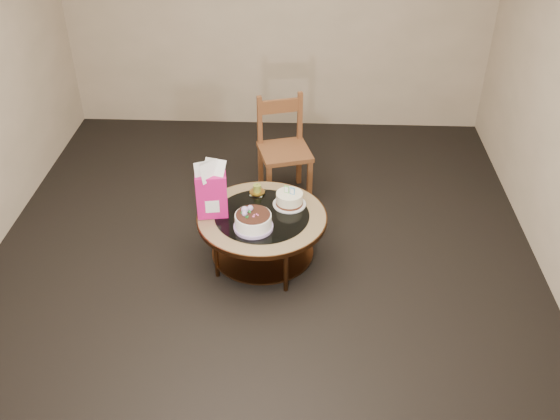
{
  "coord_description": "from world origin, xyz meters",
  "views": [
    {
      "loc": [
        0.32,
        -3.95,
        3.25
      ],
      "look_at": [
        0.14,
        0.02,
        0.5
      ],
      "focal_mm": 40.0,
      "sensor_mm": 36.0,
      "label": 1
    }
  ],
  "objects_px": {
    "cream_cake": "(289,199)",
    "gift_bag": "(211,190)",
    "dining_chair": "(284,149)",
    "decorated_cake": "(253,222)",
    "coffee_table": "(262,223)"
  },
  "relations": [
    {
      "from": "coffee_table",
      "to": "decorated_cake",
      "type": "height_order",
      "value": "decorated_cake"
    },
    {
      "from": "cream_cake",
      "to": "gift_bag",
      "type": "height_order",
      "value": "gift_bag"
    },
    {
      "from": "coffee_table",
      "to": "gift_bag",
      "type": "height_order",
      "value": "gift_bag"
    },
    {
      "from": "gift_bag",
      "to": "dining_chair",
      "type": "distance_m",
      "value": 1.17
    },
    {
      "from": "decorated_cake",
      "to": "cream_cake",
      "type": "distance_m",
      "value": 0.42
    },
    {
      "from": "coffee_table",
      "to": "gift_bag",
      "type": "xyz_separation_m",
      "value": [
        -0.38,
        -0.01,
        0.31
      ]
    },
    {
      "from": "coffee_table",
      "to": "gift_bag",
      "type": "relative_size",
      "value": 2.19
    },
    {
      "from": "gift_bag",
      "to": "dining_chair",
      "type": "bearing_deg",
      "value": 55.04
    },
    {
      "from": "decorated_cake",
      "to": "dining_chair",
      "type": "xyz_separation_m",
      "value": [
        0.18,
        1.2,
        -0.03
      ]
    },
    {
      "from": "cream_cake",
      "to": "dining_chair",
      "type": "distance_m",
      "value": 0.88
    },
    {
      "from": "cream_cake",
      "to": "dining_chair",
      "type": "relative_size",
      "value": 0.28
    },
    {
      "from": "cream_cake",
      "to": "dining_chair",
      "type": "height_order",
      "value": "dining_chair"
    },
    {
      "from": "cream_cake",
      "to": "dining_chair",
      "type": "xyz_separation_m",
      "value": [
        -0.08,
        0.87,
        -0.03
      ]
    },
    {
      "from": "decorated_cake",
      "to": "cream_cake",
      "type": "xyz_separation_m",
      "value": [
        0.26,
        0.33,
        -0.01
      ]
    },
    {
      "from": "dining_chair",
      "to": "cream_cake",
      "type": "bearing_deg",
      "value": -100.66
    }
  ]
}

